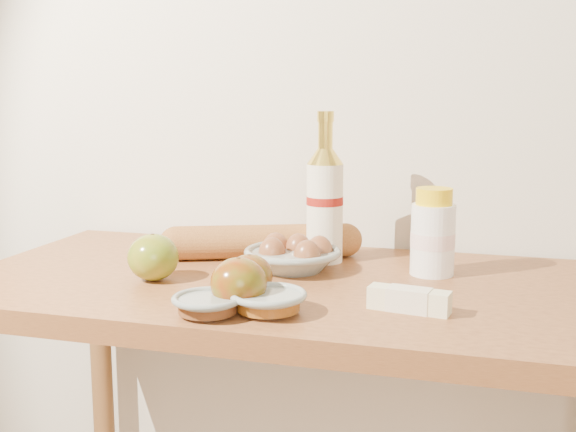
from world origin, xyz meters
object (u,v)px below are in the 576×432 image
Objects in this scene: egg_bowl at (293,256)px; cream_bottle at (433,235)px; table at (293,345)px; baguette at (262,242)px; bourbon_bottle at (325,201)px.

cream_bottle is at bearing 8.96° from egg_bowl.
cream_bottle is 0.26m from egg_bowl.
egg_bowl reaches higher than table.
egg_bowl is (-0.25, -0.04, -0.05)m from cream_bottle.
egg_bowl is at bearing 105.05° from table.
cream_bottle is (0.24, 0.10, 0.20)m from table.
cream_bottle reaches higher than egg_bowl.
cream_bottle is at bearing 23.74° from table.
table is 0.23m from baguette.
bourbon_bottle is 1.53× the size of egg_bowl.
table is 0.29m from bourbon_bottle.
baguette is (-0.34, 0.03, -0.04)m from cream_bottle.
bourbon_bottle is 0.15m from baguette.
table is 7.50× the size of cream_bottle.
cream_bottle reaches higher than table.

